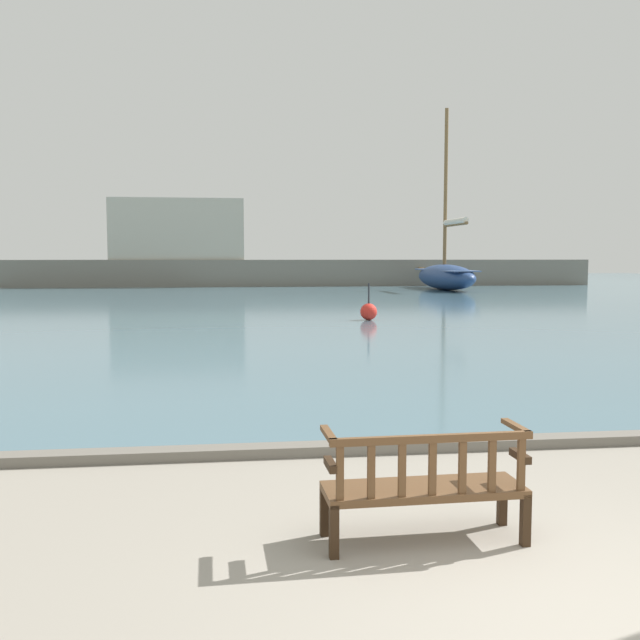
# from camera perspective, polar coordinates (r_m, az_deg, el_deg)

# --- Properties ---
(ground_plane) EXTENTS (160.00, 160.00, 0.00)m
(ground_plane) POSITION_cam_1_polar(r_m,az_deg,el_deg) (5.17, 19.08, -21.27)
(ground_plane) COLOR gray
(harbor_water) EXTENTS (100.00, 80.00, 0.08)m
(harbor_water) POSITION_cam_1_polar(r_m,az_deg,el_deg) (48.23, -4.84, 2.44)
(harbor_water) COLOR slate
(harbor_water) RESTS_ON ground
(quay_edge_kerb) EXTENTS (40.00, 0.30, 0.12)m
(quay_edge_kerb) POSITION_cam_1_polar(r_m,az_deg,el_deg) (8.55, 7.38, -9.94)
(quay_edge_kerb) COLOR slate
(quay_edge_kerb) RESTS_ON ground
(park_bench) EXTENTS (1.61, 0.56, 0.92)m
(park_bench) POSITION_cam_1_polar(r_m,az_deg,el_deg) (5.85, 8.39, -12.91)
(park_bench) COLOR #322113
(park_bench) RESTS_ON ground
(sailboat_nearest_port) EXTENTS (2.56, 11.19, 11.81)m
(sailboat_nearest_port) POSITION_cam_1_polar(r_m,az_deg,el_deg) (47.88, 10.01, 3.59)
(sailboat_nearest_port) COLOR navy
(sailboat_nearest_port) RESTS_ON harbor_water
(channel_buoy) EXTENTS (0.58, 0.58, 1.28)m
(channel_buoy) POSITION_cam_1_polar(r_m,az_deg,el_deg) (24.60, 3.92, 0.68)
(channel_buoy) COLOR red
(channel_buoy) RESTS_ON harbor_water
(far_breakwater) EXTENTS (50.75, 2.40, 6.44)m
(far_breakwater) POSITION_cam_1_polar(r_m,az_deg,el_deg) (52.97, -6.91, 4.63)
(far_breakwater) COLOR slate
(far_breakwater) RESTS_ON ground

